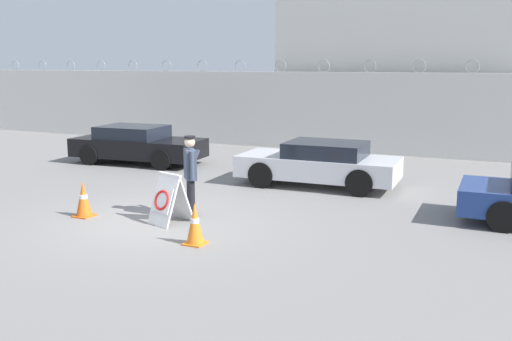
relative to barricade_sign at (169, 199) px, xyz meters
The scene contains 9 objects.
ground_plane 0.59m from the barricade_sign, behind, with size 90.00×90.00×0.00m, color gray.
perimeter_wall 11.22m from the barricade_sign, 91.39° to the left, with size 36.00×0.30×3.44m.
building_block 15.47m from the barricade_sign, 82.72° to the left, with size 9.13×6.07×6.76m.
barricade_sign is the anchor object (origin of this frame).
security_guard 0.80m from the barricade_sign, 74.44° to the left, with size 0.48×0.67×1.79m.
traffic_cone_near 1.59m from the barricade_sign, 39.33° to the right, with size 0.38×0.38×0.79m.
traffic_cone_mid 2.03m from the barricade_sign, behind, with size 0.41×0.41×0.78m.
parked_car_front_coupe 7.64m from the barricade_sign, 130.93° to the left, with size 4.48×2.14×1.26m.
parked_car_rear_sedan 5.16m from the barricade_sign, 70.64° to the left, with size 4.37×2.01×1.22m.
Camera 1 is at (6.76, -9.82, 3.32)m, focal length 40.00 mm.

